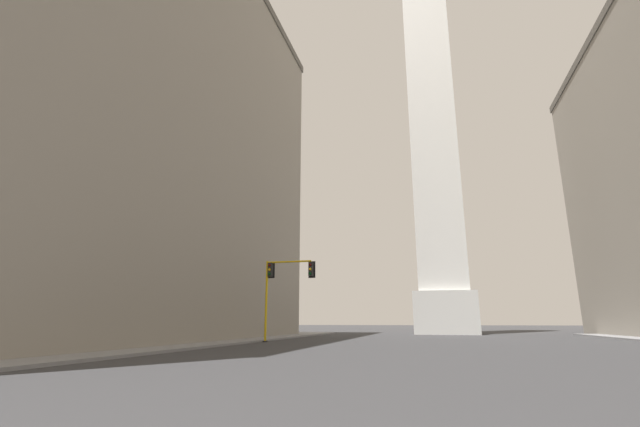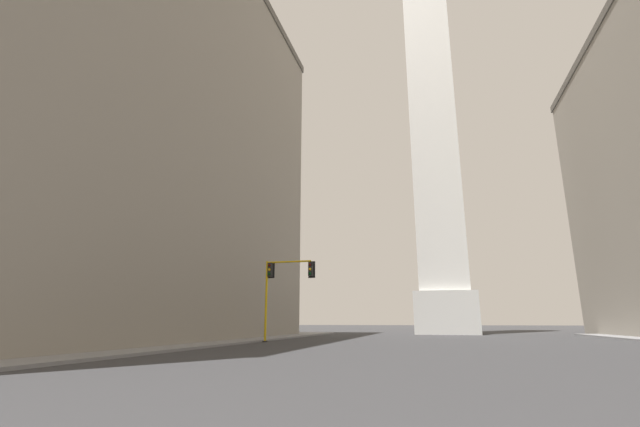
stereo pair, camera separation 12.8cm
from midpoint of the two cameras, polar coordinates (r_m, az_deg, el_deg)
sidewalk_left at (r=28.50m, az=-20.16°, el=-16.36°), size 5.00×71.80×0.15m
building_left at (r=44.45m, az=-30.66°, el=10.03°), size 28.84×46.93×36.60m
obelisk at (r=69.23m, az=14.18°, el=17.86°), size 7.77×7.77×78.31m
traffic_light_mid_left at (r=34.75m, az=-5.19°, el=-8.81°), size 4.22×0.53×6.34m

